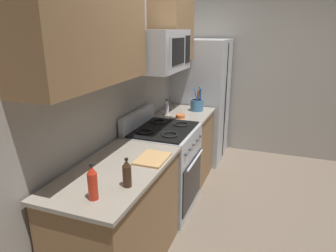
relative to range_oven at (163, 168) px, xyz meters
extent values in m
plane|color=#6B5B4C|center=(0.00, -0.63, -0.47)|extent=(16.00, 16.00, 0.00)
cube|color=#9E998E|center=(0.00, 0.39, 0.83)|extent=(8.00, 0.10, 2.60)
cube|color=olive|center=(-1.00, 0.00, -0.03)|extent=(1.17, 0.61, 0.88)
cube|color=gray|center=(-1.00, 0.00, 0.42)|extent=(1.21, 0.65, 0.03)
cube|color=#B2B5BA|center=(0.00, 0.00, -0.02)|extent=(0.76, 0.65, 0.91)
cube|color=black|center=(0.00, -0.33, -0.11)|extent=(0.67, 0.01, 0.51)
cylinder|color=#B2B5BA|center=(0.00, -0.36, 0.15)|extent=(0.57, 0.02, 0.02)
cube|color=black|center=(0.00, 0.00, 0.44)|extent=(0.73, 0.58, 0.02)
cube|color=#B2B5BA|center=(0.00, 0.29, 0.53)|extent=(0.76, 0.06, 0.18)
torus|color=black|center=(-0.18, -0.14, 0.46)|extent=(0.17, 0.17, 0.02)
torus|color=black|center=(0.18, -0.14, 0.46)|extent=(0.17, 0.17, 0.02)
torus|color=black|center=(-0.18, 0.13, 0.46)|extent=(0.17, 0.17, 0.02)
torus|color=black|center=(0.18, 0.13, 0.46)|extent=(0.17, 0.17, 0.02)
cylinder|color=#4C4C51|center=(-0.27, -0.34, 0.32)|extent=(0.04, 0.02, 0.04)
cylinder|color=#4C4C51|center=(-0.14, -0.34, 0.32)|extent=(0.04, 0.02, 0.04)
cylinder|color=#4C4C51|center=(0.00, -0.34, 0.32)|extent=(0.04, 0.02, 0.04)
cylinder|color=#4C4C51|center=(0.14, -0.34, 0.32)|extent=(0.04, 0.02, 0.04)
cylinder|color=#4C4C51|center=(0.27, -0.34, 0.32)|extent=(0.04, 0.02, 0.04)
cube|color=olive|center=(0.75, 0.00, -0.03)|extent=(0.69, 0.61, 0.88)
cube|color=gray|center=(0.75, 0.00, 0.42)|extent=(0.73, 0.65, 0.03)
cube|color=#B2B5BA|center=(1.56, -0.02, 0.42)|extent=(0.85, 0.72, 1.78)
cube|color=black|center=(1.56, -0.38, 0.42)|extent=(0.01, 0.01, 1.69)
cylinder|color=#B2B5BA|center=(1.51, -0.41, 0.46)|extent=(0.02, 0.02, 0.71)
cylinder|color=#B2B5BA|center=(1.61, -0.41, 0.46)|extent=(0.02, 0.02, 0.71)
cube|color=#9E998E|center=(2.09, -0.63, 0.83)|extent=(0.10, 8.00, 2.60)
cube|color=#B2B5BA|center=(0.00, 0.03, 1.25)|extent=(0.74, 0.40, 0.39)
cube|color=black|center=(-0.07, -0.17, 1.25)|extent=(0.41, 0.01, 0.24)
cube|color=black|center=(0.27, -0.17, 1.25)|extent=(0.15, 0.01, 0.27)
cylinder|color=#B2B5BA|center=(-0.33, -0.20, 1.25)|extent=(0.02, 0.02, 0.27)
cube|color=olive|center=(-1.00, 0.17, 1.42)|extent=(1.20, 0.34, 0.70)
cube|color=olive|center=(0.76, 0.17, 1.42)|extent=(0.72, 0.34, 0.70)
cylinder|color=teal|center=(0.89, -0.12, 0.51)|extent=(0.16, 0.16, 0.14)
cylinder|color=black|center=(0.89, -0.12, 0.52)|extent=(0.13, 0.13, 0.12)
cylinder|color=blue|center=(0.88, -0.12, 0.60)|extent=(0.03, 0.09, 0.26)
cylinder|color=blue|center=(0.90, -0.16, 0.60)|extent=(0.07, 0.04, 0.27)
cylinder|color=orange|center=(0.90, -0.13, 0.59)|extent=(0.05, 0.06, 0.25)
cylinder|color=green|center=(0.91, -0.13, 0.61)|extent=(0.03, 0.07, 0.29)
cylinder|color=red|center=(0.89, -0.13, 0.58)|extent=(0.02, 0.04, 0.24)
cube|color=tan|center=(-0.74, -0.19, 0.44)|extent=(0.31, 0.23, 0.02)
cylinder|color=red|center=(-1.42, -0.08, 0.53)|extent=(0.06, 0.06, 0.18)
cone|color=red|center=(-1.42, -0.08, 0.64)|extent=(0.06, 0.06, 0.05)
cylinder|color=black|center=(-1.42, -0.08, 0.67)|extent=(0.02, 0.02, 0.01)
cylinder|color=#382314|center=(-1.20, -0.21, 0.51)|extent=(0.06, 0.06, 0.15)
cone|color=#382314|center=(-1.20, -0.21, 0.61)|extent=(0.05, 0.05, 0.04)
cylinder|color=black|center=(-1.20, -0.21, 0.64)|extent=(0.02, 0.02, 0.01)
cylinder|color=silver|center=(0.57, 0.18, 0.51)|extent=(0.06, 0.06, 0.14)
cone|color=silver|center=(0.57, 0.18, 0.60)|extent=(0.05, 0.05, 0.04)
cylinder|color=black|center=(0.57, 0.18, 0.63)|extent=(0.02, 0.02, 0.01)
cylinder|color=#D1662D|center=(0.49, -0.03, 0.46)|extent=(0.11, 0.11, 0.04)
torus|color=#D1662D|center=(0.49, -0.03, 0.48)|extent=(0.11, 0.11, 0.01)
camera|label=1|loc=(-2.82, -1.09, 1.45)|focal=32.53mm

